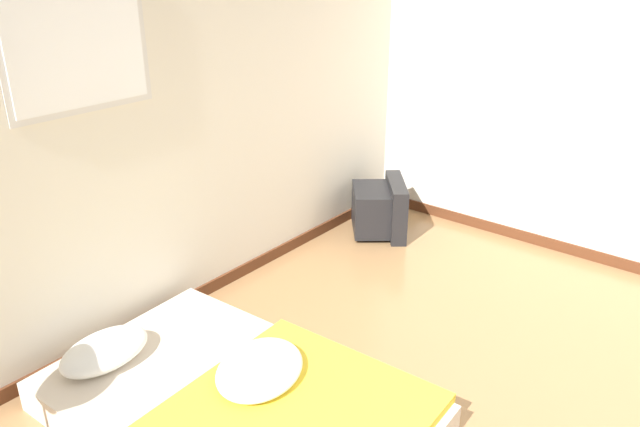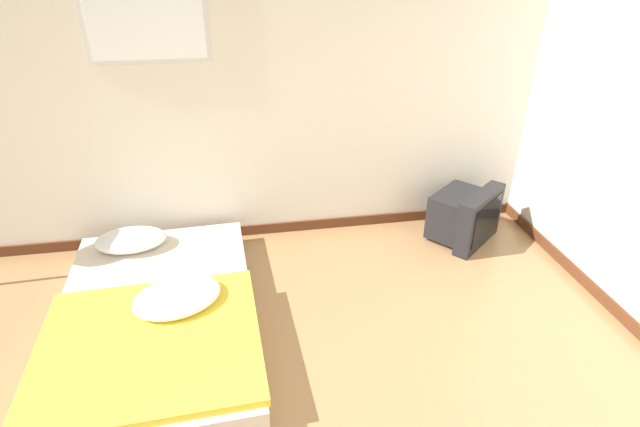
# 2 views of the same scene
# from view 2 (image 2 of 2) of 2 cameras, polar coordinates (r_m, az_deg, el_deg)

# --- Properties ---
(wall_back) EXTENTS (7.63, 0.08, 2.60)m
(wall_back) POSITION_cam_2_polar(r_m,az_deg,el_deg) (3.91, -12.68, 14.08)
(wall_back) COLOR silver
(wall_back) RESTS_ON ground_plane
(mattress_bed) EXTENTS (1.32, 2.01, 0.32)m
(mattress_bed) POSITION_cam_2_polar(r_m,az_deg,el_deg) (3.44, -18.28, -10.95)
(mattress_bed) COLOR beige
(mattress_bed) RESTS_ON ground_plane
(crt_tv) EXTENTS (0.68, 0.67, 0.46)m
(crt_tv) POSITION_cam_2_polar(r_m,az_deg,el_deg) (4.33, 16.22, -0.21)
(crt_tv) COLOR black
(crt_tv) RESTS_ON ground_plane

